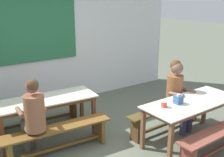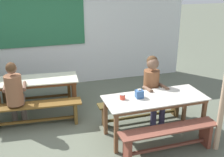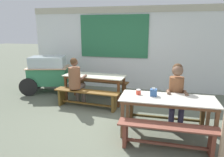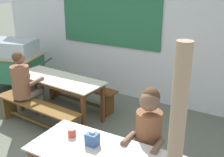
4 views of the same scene
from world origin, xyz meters
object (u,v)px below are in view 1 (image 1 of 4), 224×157
(tissue_box, at_px, (178,99))
(person_right_near_table, at_px, (177,90))
(bench_far_back, at_px, (39,111))
(condiment_jar, at_px, (164,104))
(person_left_back_turned, at_px, (34,114))
(dining_table_near, at_px, (192,105))
(bench_near_front, at_px, (218,139))
(bench_far_front, at_px, (58,135))
(bench_near_back, at_px, (166,114))
(dining_table_far, at_px, (46,103))

(tissue_box, bearing_deg, person_right_near_table, 43.31)
(bench_far_back, height_order, condiment_jar, condiment_jar)
(person_left_back_turned, distance_m, condiment_jar, 1.99)
(dining_table_near, bearing_deg, person_right_near_table, 69.97)
(bench_near_front, bearing_deg, bench_far_back, 126.67)
(condiment_jar, bearing_deg, bench_near_front, -48.19)
(dining_table_near, xyz_separation_m, person_right_near_table, (0.18, 0.48, 0.09))
(bench_far_front, bearing_deg, bench_near_back, -11.42)
(bench_far_front, distance_m, person_left_back_turned, 0.53)
(dining_table_far, height_order, person_left_back_turned, person_left_back_turned)
(person_left_back_turned, distance_m, tissue_box, 2.26)
(person_left_back_turned, height_order, condiment_jar, person_left_back_turned)
(person_right_near_table, relative_size, tissue_box, 8.30)
(bench_near_back, height_order, condiment_jar, condiment_jar)
(dining_table_near, bearing_deg, bench_far_front, 154.60)
(bench_near_front, xyz_separation_m, person_left_back_turned, (-2.32, 1.58, 0.42))
(bench_far_front, bearing_deg, dining_table_near, -25.40)
(dining_table_near, distance_m, bench_near_front, 0.65)
(condiment_jar, bearing_deg, dining_table_far, 134.84)
(dining_table_far, xyz_separation_m, tissue_box, (1.68, -1.42, 0.15))
(bench_near_back, xyz_separation_m, condiment_jar, (-0.55, -0.45, 0.48))
(person_right_near_table, bearing_deg, bench_near_back, 161.27)
(bench_far_back, xyz_separation_m, bench_near_front, (1.91, -2.57, -0.01))
(bench_near_back, xyz_separation_m, person_left_back_turned, (-2.30, 0.49, 0.41))
(bench_near_front, distance_m, condiment_jar, 0.98)
(bench_near_front, xyz_separation_m, condiment_jar, (-0.57, 0.63, 0.49))
(dining_table_far, height_order, bench_far_back, dining_table_far)
(dining_table_near, relative_size, bench_far_back, 1.07)
(condiment_jar, bearing_deg, person_left_back_turned, 151.69)
(condiment_jar, bearing_deg, bench_far_back, 124.82)
(bench_far_front, bearing_deg, bench_far_back, 85.80)
(dining_table_near, relative_size, bench_near_back, 1.02)
(person_right_near_table, bearing_deg, bench_far_back, 143.40)
(dining_table_near, bearing_deg, dining_table_far, 142.65)
(bench_far_back, xyz_separation_m, tissue_box, (1.64, -1.96, 0.50))
(bench_far_back, height_order, person_right_near_table, person_right_near_table)
(dining_table_far, xyz_separation_m, person_left_back_turned, (-0.37, -0.45, 0.06))
(dining_table_near, distance_m, bench_far_back, 2.80)
(bench_far_back, distance_m, person_right_near_table, 2.63)
(dining_table_far, xyz_separation_m, condiment_jar, (1.38, -1.39, 0.13))
(dining_table_far, height_order, bench_far_front, dining_table_far)
(dining_table_far, relative_size, bench_near_back, 1.00)
(bench_far_front, bearing_deg, bench_near_front, -36.71)
(dining_table_near, height_order, person_left_back_turned, person_left_back_turned)
(bench_near_back, bearing_deg, person_right_near_table, -18.73)
(person_left_back_turned, bearing_deg, tissue_box, -25.38)
(person_left_back_turned, bearing_deg, dining_table_near, -24.12)
(bench_near_front, relative_size, condiment_jar, 16.70)
(dining_table_near, bearing_deg, bench_near_back, 90.83)
(tissue_box, bearing_deg, dining_table_near, -13.61)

